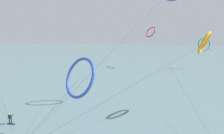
% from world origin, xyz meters
% --- Properties ---
extents(sea_water, '(400.00, 200.00, 0.08)m').
position_xyz_m(sea_water, '(0.00, 104.77, 0.04)').
color(sea_water, slate).
rests_on(sea_water, ground).
extents(surfer_navy, '(1.40, 0.63, 1.70)m').
position_xyz_m(surfer_navy, '(-13.74, 13.32, 0.82)').
color(surfer_navy, navy).
rests_on(surfer_navy, ground).
extents(kite_teal, '(5.07, 49.00, 11.76)m').
position_xyz_m(kite_teal, '(29.38, 55.73, 9.30)').
color(kite_teal, teal).
rests_on(kite_teal, ground).
extents(kite_magenta, '(5.35, 51.15, 16.10)m').
position_xyz_m(kite_magenta, '(9.59, 55.43, 13.97)').
color(kite_magenta, '#CC288E').
rests_on(kite_magenta, ground).
extents(kite_amber, '(24.57, 14.37, 13.24)m').
position_xyz_m(kite_amber, '(13.82, 21.13, 11.48)').
color(kite_amber, orange).
rests_on(kite_amber, ground).
extents(kite_cobalt, '(9.29, 5.57, 10.22)m').
position_xyz_m(kite_cobalt, '(-2.42, 11.98, 8.04)').
color(kite_cobalt, '#2647B7').
rests_on(kite_cobalt, ground).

